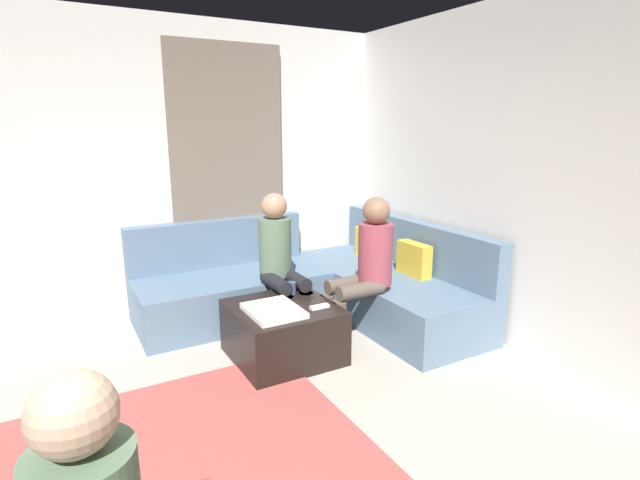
{
  "coord_description": "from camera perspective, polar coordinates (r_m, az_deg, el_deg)",
  "views": [
    {
      "loc": [
        1.7,
        -0.25,
        1.77
      ],
      "look_at": [
        -1.63,
        1.63,
        0.85
      ],
      "focal_mm": 27.33,
      "sensor_mm": 36.0,
      "label": 1
    }
  ],
  "objects": [
    {
      "name": "wall_back",
      "position": [
        3.64,
        32.36,
        4.82
      ],
      "size": [
        6.0,
        0.12,
        2.7
      ],
      "primitive_type": "cube",
      "color": "silver",
      "rests_on": "ground_plane"
    },
    {
      "name": "coffee_mug",
      "position": [
        3.98,
        -3.39,
        -5.61
      ],
      "size": [
        0.08,
        0.08,
        0.1
      ],
      "primitive_type": "cylinder",
      "color": "#334C72",
      "rests_on": "ottoman"
    },
    {
      "name": "person_on_couch_back",
      "position": [
        3.97,
        5.32,
        -2.82
      ],
      "size": [
        0.3,
        0.6,
        1.2
      ],
      "rotation": [
        0.0,
        0.0,
        3.14
      ],
      "color": "brown",
      "rests_on": "ground_plane"
    },
    {
      "name": "folded_blanket",
      "position": [
        3.6,
        -5.46,
        -8.23
      ],
      "size": [
        0.44,
        0.36,
        0.04
      ],
      "primitive_type": "cube",
      "color": "white",
      "rests_on": "ottoman"
    },
    {
      "name": "person_on_couch_side",
      "position": [
        4.15,
        -4.71,
        -2.09
      ],
      "size": [
        0.6,
        0.3,
        1.2
      ],
      "rotation": [
        0.0,
        0.0,
        -1.57
      ],
      "color": "black",
      "rests_on": "ground_plane"
    },
    {
      "name": "curtain_panel",
      "position": [
        4.83,
        -10.61,
        7.1
      ],
      "size": [
        0.06,
        1.1,
        2.5
      ],
      "primitive_type": "cube",
      "color": "#726659",
      "rests_on": "ground_plane"
    },
    {
      "name": "game_remote",
      "position": [
        3.68,
        -0.05,
        -7.82
      ],
      "size": [
        0.05,
        0.15,
        0.02
      ],
      "primitive_type": "cube",
      "color": "white",
      "rests_on": "ottoman"
    },
    {
      "name": "sectional_couch",
      "position": [
        4.59,
        -0.07,
        -5.43
      ],
      "size": [
        2.1,
        2.55,
        0.87
      ],
      "color": "slate",
      "rests_on": "ground_plane"
    },
    {
      "name": "wall_left",
      "position": [
        4.67,
        -26.43,
        6.96
      ],
      "size": [
        0.12,
        6.0,
        2.7
      ],
      "primitive_type": "cube",
      "color": "silver",
      "rests_on": "ground_plane"
    },
    {
      "name": "ottoman",
      "position": [
        3.82,
        -4.33,
        -10.64
      ],
      "size": [
        0.76,
        0.76,
        0.42
      ],
      "primitive_type": "cube",
      "color": "black",
      "rests_on": "ground_plane"
    }
  ]
}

